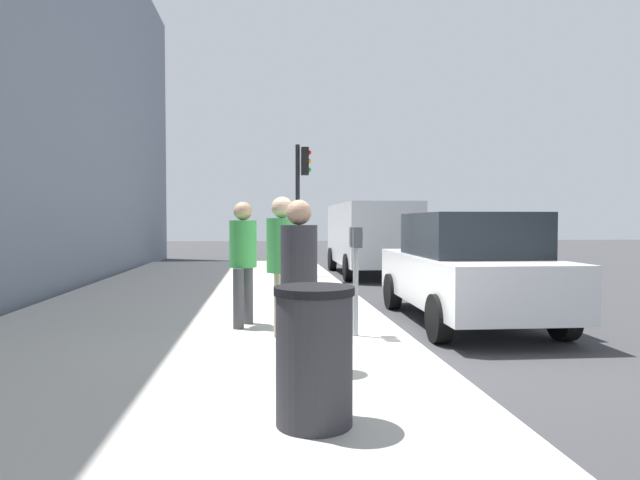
# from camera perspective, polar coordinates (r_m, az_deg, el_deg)

# --- Properties ---
(ground_plane) EXTENTS (80.00, 80.00, 0.00)m
(ground_plane) POSITION_cam_1_polar(r_m,az_deg,el_deg) (7.02, 10.08, -11.53)
(ground_plane) COLOR #38383A
(ground_plane) RESTS_ON ground
(sidewalk_slab) EXTENTS (28.00, 6.00, 0.15)m
(sidewalk_slab) POSITION_cam_1_polar(r_m,az_deg,el_deg) (6.83, -15.41, -11.30)
(sidewalk_slab) COLOR #B7B2A8
(sidewalk_slab) RESTS_ON ground_plane
(parking_meter) EXTENTS (0.36, 0.12, 1.41)m
(parking_meter) POSITION_cam_1_polar(r_m,az_deg,el_deg) (6.99, 3.80, -1.88)
(parking_meter) COLOR gray
(parking_meter) RESTS_ON sidewalk_slab
(pedestrian_at_meter) EXTENTS (0.54, 0.39, 1.79)m
(pedestrian_at_meter) POSITION_cam_1_polar(r_m,az_deg,el_deg) (6.73, -4.01, -1.64)
(pedestrian_at_meter) COLOR tan
(pedestrian_at_meter) RESTS_ON sidewalk_slab
(pedestrian_bystander) EXTENTS (0.40, 0.42, 1.70)m
(pedestrian_bystander) POSITION_cam_1_polar(r_m,az_deg,el_deg) (5.41, -2.23, -3.25)
(pedestrian_bystander) COLOR #726656
(pedestrian_bystander) RESTS_ON sidewalk_slab
(parking_officer) EXTENTS (0.51, 0.38, 1.76)m
(parking_officer) POSITION_cam_1_polar(r_m,az_deg,el_deg) (7.70, -8.13, -1.37)
(parking_officer) COLOR #47474C
(parking_officer) RESTS_ON sidewalk_slab
(parked_sedan_near) EXTENTS (4.43, 2.03, 1.77)m
(parked_sedan_near) POSITION_cam_1_polar(r_m,az_deg,el_deg) (9.00, 15.21, -2.82)
(parked_sedan_near) COLOR silver
(parked_sedan_near) RESTS_ON ground_plane
(parked_van_far) EXTENTS (5.21, 2.14, 2.18)m
(parked_van_far) POSITION_cam_1_polar(r_m,az_deg,el_deg) (16.62, 5.30, 0.62)
(parked_van_far) COLOR silver
(parked_van_far) RESTS_ON ground_plane
(traffic_signal) EXTENTS (0.24, 0.44, 3.60)m
(traffic_signal) POSITION_cam_1_polar(r_m,az_deg,el_deg) (14.90, -1.98, 5.55)
(traffic_signal) COLOR black
(traffic_signal) RESTS_ON sidewalk_slab
(trash_bin) EXTENTS (0.59, 0.59, 1.01)m
(trash_bin) POSITION_cam_1_polar(r_m,az_deg,el_deg) (4.01, -0.61, -12.07)
(trash_bin) COLOR #2D2D33
(trash_bin) RESTS_ON sidewalk_slab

